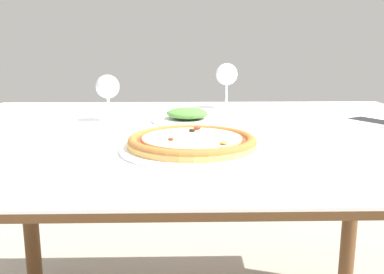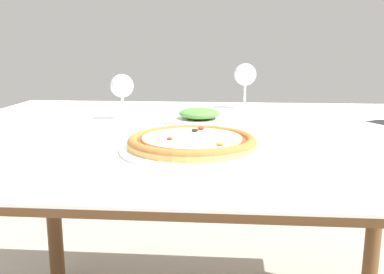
{
  "view_description": "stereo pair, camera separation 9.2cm",
  "coord_description": "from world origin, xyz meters",
  "px_view_note": "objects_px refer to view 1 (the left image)",
  "views": [
    {
      "loc": [
        -0.04,
        -1.13,
        0.98
      ],
      "look_at": [
        -0.01,
        -0.23,
        0.79
      ],
      "focal_mm": 40.0,
      "sensor_mm": 36.0,
      "label": 1
    },
    {
      "loc": [
        0.06,
        -1.12,
        0.98
      ],
      "look_at": [
        -0.01,
        -0.23,
        0.79
      ],
      "focal_mm": 40.0,
      "sensor_mm": 36.0,
      "label": 2
    }
  ],
  "objects_px": {
    "pizza_plate": "(192,143)",
    "side_plate": "(187,117)",
    "dining_table": "(195,157)",
    "wine_glass_far_left": "(108,88)",
    "fork": "(15,125)",
    "cell_phone": "(373,122)",
    "wine_glass_far_right": "(227,75)"
  },
  "relations": [
    {
      "from": "pizza_plate",
      "to": "side_plate",
      "type": "bearing_deg",
      "value": 91.0
    },
    {
      "from": "dining_table",
      "to": "wine_glass_far_left",
      "type": "height_order",
      "value": "wine_glass_far_left"
    },
    {
      "from": "dining_table",
      "to": "side_plate",
      "type": "relative_size",
      "value": 7.12
    },
    {
      "from": "wine_glass_far_left",
      "to": "dining_table",
      "type": "bearing_deg",
      "value": -29.2
    },
    {
      "from": "fork",
      "to": "wine_glass_far_left",
      "type": "xyz_separation_m",
      "value": [
        0.25,
        0.07,
        0.1
      ]
    },
    {
      "from": "pizza_plate",
      "to": "wine_glass_far_left",
      "type": "relative_size",
      "value": 2.25
    },
    {
      "from": "wine_glass_far_left",
      "to": "cell_phone",
      "type": "relative_size",
      "value": 0.87
    },
    {
      "from": "dining_table",
      "to": "side_plate",
      "type": "distance_m",
      "value": 0.15
    },
    {
      "from": "side_plate",
      "to": "pizza_plate",
      "type": "bearing_deg",
      "value": -89.0
    },
    {
      "from": "dining_table",
      "to": "cell_phone",
      "type": "relative_size",
      "value": 9.33
    },
    {
      "from": "pizza_plate",
      "to": "wine_glass_far_right",
      "type": "relative_size",
      "value": 1.94
    },
    {
      "from": "wine_glass_far_right",
      "to": "cell_phone",
      "type": "relative_size",
      "value": 1.0
    },
    {
      "from": "fork",
      "to": "side_plate",
      "type": "bearing_deg",
      "value": 5.43
    },
    {
      "from": "pizza_plate",
      "to": "wine_glass_far_right",
      "type": "bearing_deg",
      "value": 77.66
    },
    {
      "from": "pizza_plate",
      "to": "side_plate",
      "type": "distance_m",
      "value": 0.35
    },
    {
      "from": "fork",
      "to": "wine_glass_far_right",
      "type": "relative_size",
      "value": 1.06
    },
    {
      "from": "fork",
      "to": "side_plate",
      "type": "relative_size",
      "value": 0.81
    },
    {
      "from": "dining_table",
      "to": "pizza_plate",
      "type": "xyz_separation_m",
      "value": [
        -0.01,
        -0.23,
        0.09
      ]
    },
    {
      "from": "dining_table",
      "to": "wine_glass_far_right",
      "type": "xyz_separation_m",
      "value": [
        0.12,
        0.4,
        0.19
      ]
    },
    {
      "from": "wine_glass_far_left",
      "to": "side_plate",
      "type": "height_order",
      "value": "wine_glass_far_left"
    },
    {
      "from": "wine_glass_far_right",
      "to": "wine_glass_far_left",
      "type": "bearing_deg",
      "value": -145.42
    },
    {
      "from": "pizza_plate",
      "to": "cell_phone",
      "type": "relative_size",
      "value": 1.95
    },
    {
      "from": "wine_glass_far_right",
      "to": "cell_phone",
      "type": "height_order",
      "value": "wine_glass_far_right"
    },
    {
      "from": "side_plate",
      "to": "cell_phone",
      "type": "bearing_deg",
      "value": -5.16
    },
    {
      "from": "dining_table",
      "to": "cell_phone",
      "type": "xyz_separation_m",
      "value": [
        0.52,
        0.07,
        0.08
      ]
    },
    {
      "from": "wine_glass_far_left",
      "to": "wine_glass_far_right",
      "type": "xyz_separation_m",
      "value": [
        0.38,
        0.26,
        0.02
      ]
    },
    {
      "from": "fork",
      "to": "pizza_plate",
      "type": "bearing_deg",
      "value": -31.48
    },
    {
      "from": "dining_table",
      "to": "fork",
      "type": "relative_size",
      "value": 8.75
    },
    {
      "from": "wine_glass_far_left",
      "to": "side_plate",
      "type": "bearing_deg",
      "value": -5.4
    },
    {
      "from": "fork",
      "to": "wine_glass_far_right",
      "type": "height_order",
      "value": "wine_glass_far_right"
    },
    {
      "from": "wine_glass_far_left",
      "to": "fork",
      "type": "bearing_deg",
      "value": -164.86
    },
    {
      "from": "dining_table",
      "to": "side_plate",
      "type": "height_order",
      "value": "side_plate"
    }
  ]
}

